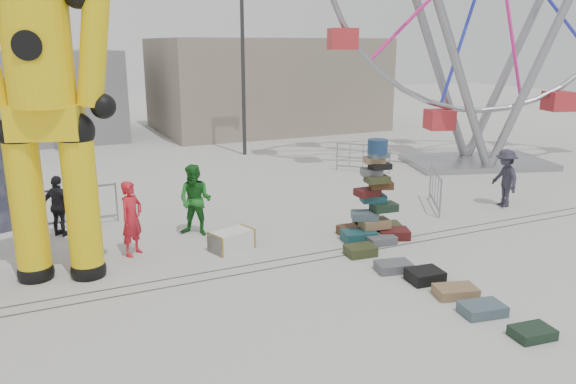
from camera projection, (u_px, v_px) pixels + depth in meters
name	position (u px, v px, depth m)	size (l,w,h in m)	color
ground	(330.00, 270.00, 12.10)	(90.00, 90.00, 0.00)	#9E9E99
track_line_near	(317.00, 260.00, 12.63)	(40.00, 0.04, 0.01)	#47443F
track_line_far	(309.00, 254.00, 12.98)	(40.00, 0.04, 0.01)	#47443F
building_right	(266.00, 84.00, 31.84)	(12.00, 8.00, 5.00)	gray
building_left	(13.00, 95.00, 28.31)	(10.00, 8.00, 4.40)	gray
lamp_post_right	(245.00, 50.00, 23.60)	(1.41, 0.25, 8.00)	#2D2D30
lamp_post_left	(63.00, 50.00, 22.47)	(1.41, 0.25, 8.00)	#2D2D30
suitcase_tower	(374.00, 210.00, 13.98)	(1.88, 1.57, 2.50)	#19464C
crash_test_dummy	(43.00, 96.00, 10.75)	(2.82, 1.33, 7.12)	black
steamer_trunk	(232.00, 240.00, 13.23)	(0.99, 0.57, 0.46)	silver
row_case_0	(360.00, 250.00, 12.92)	(0.67, 0.50, 0.23)	#373D1E
row_case_1	(394.00, 267.00, 12.02)	(0.75, 0.50, 0.20)	#595B61
row_case_2	(425.00, 276.00, 11.48)	(0.69, 0.56, 0.25)	black
row_case_3	(456.00, 291.00, 10.82)	(0.80, 0.50, 0.20)	olive
row_case_4	(482.00, 309.00, 10.09)	(0.77, 0.52, 0.20)	#475B66
row_case_5	(532.00, 333.00, 9.30)	(0.68, 0.47, 0.18)	black
barricade_dummy_b	(0.00, 203.00, 15.15)	(2.00, 0.10, 1.10)	gray
barricade_dummy_c	(78.00, 206.00, 14.86)	(2.00, 0.10, 1.10)	gray
barricade_wheel_front	(435.00, 190.00, 16.52)	(2.00, 0.10, 1.10)	gray
barricade_wheel_back	(363.00, 158.00, 21.19)	(2.00, 0.10, 1.10)	gray
pedestrian_red	(132.00, 218.00, 12.78)	(0.63, 0.42, 1.74)	red
pedestrian_green	(195.00, 200.00, 14.12)	(0.88, 0.69, 1.82)	#19641E
pedestrian_black	(59.00, 206.00, 14.08)	(0.91, 0.38, 1.56)	black
pedestrian_grey	(505.00, 178.00, 16.64)	(1.11, 0.64, 1.72)	#262431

